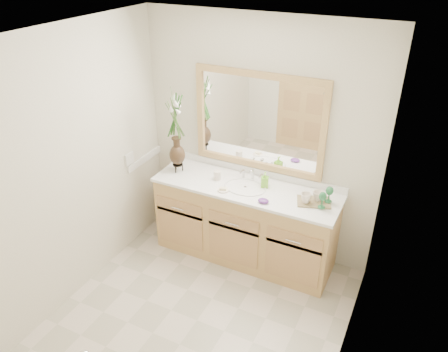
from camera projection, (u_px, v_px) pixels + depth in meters
The scene contains 22 objects.
floor at pixel (197, 320), 3.83m from camera, with size 2.60×2.60×0.00m, color beige.
ceiling at pixel (185, 40), 2.67m from camera, with size 2.40×2.60×0.02m, color white.
wall_back at pixel (259, 141), 4.27m from camera, with size 2.40×0.02×2.40m, color beige.
wall_front at pixel (65, 328), 2.23m from camera, with size 2.40×0.02×2.40m, color beige.
wall_left at pixel (70, 171), 3.71m from camera, with size 0.02×2.60×2.40m, color beige.
wall_right at pixel (355, 250), 2.78m from camera, with size 0.02×2.60×2.40m, color beige.
vanity at pixel (245, 223), 4.43m from camera, with size 1.80×0.55×0.80m.
counter at pixel (246, 188), 4.23m from camera, with size 1.84×0.57×0.03m, color white.
sink at pixel (245, 192), 4.23m from camera, with size 0.38×0.34×0.23m.
mirror at pixel (259, 122), 4.15m from camera, with size 1.32×0.04×0.97m.
switch_plate at pixel (129, 159), 4.41m from camera, with size 0.02×0.12×0.12m, color white.
door at pixel (33, 333), 2.45m from camera, with size 0.80×0.03×2.00m, color tan.
flower_vase at pixel (175, 123), 4.25m from camera, with size 0.19×0.19×0.77m.
tumbler at pixel (217, 175), 4.32m from camera, with size 0.07×0.07×0.09m, color silver.
soap_dish at pixel (223, 190), 4.15m from camera, with size 0.11×0.11×0.03m.
soap_bottle at pixel (265, 180), 4.19m from camera, with size 0.06×0.06×0.14m, color #76C92F.
purple_dish at pixel (263, 201), 3.96m from camera, with size 0.10×0.08×0.04m, color #59297C.
tray at pixel (314, 202), 3.96m from camera, with size 0.30×0.20×0.01m, color brown.
mug_left at pixel (306, 198), 3.92m from camera, with size 0.10×0.09×0.10m, color silver.
mug_right at pixel (318, 196), 3.95m from camera, with size 0.10×0.09×0.10m, color silver.
goblet_front at pixel (323, 197), 3.82m from camera, with size 0.07×0.07×0.15m.
goblet_back at pixel (329, 192), 3.90m from camera, with size 0.07×0.07×0.16m.
Camera 1 is at (1.43, -2.35, 2.96)m, focal length 35.00 mm.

